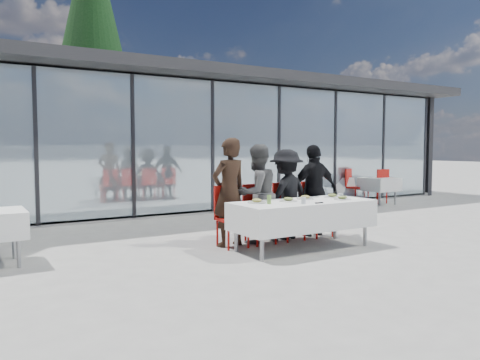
# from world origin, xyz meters

# --- Properties ---
(ground) EXTENTS (90.00, 90.00, 0.00)m
(ground) POSITION_xyz_m (0.00, 0.00, 0.00)
(ground) COLOR #A2A099
(ground) RESTS_ON ground
(pavilion) EXTENTS (14.80, 8.80, 3.44)m
(pavilion) POSITION_xyz_m (2.00, 8.16, 2.15)
(pavilion) COLOR gray
(pavilion) RESTS_ON ground
(dining_table) EXTENTS (2.26, 0.96, 0.75)m
(dining_table) POSITION_xyz_m (0.40, -0.18, 0.54)
(dining_table) COLOR white
(dining_table) RESTS_ON ground
(diner_a) EXTENTS (0.72, 0.72, 1.74)m
(diner_a) POSITION_xyz_m (-0.48, 0.59, 0.87)
(diner_a) COLOR black
(diner_a) RESTS_ON ground
(diner_chair_a) EXTENTS (0.44, 0.44, 0.97)m
(diner_chair_a) POSITION_xyz_m (-0.48, 0.57, 0.54)
(diner_chair_a) COLOR red
(diner_chair_a) RESTS_ON ground
(diner_b) EXTENTS (0.91, 0.91, 1.63)m
(diner_b) POSITION_xyz_m (0.05, 0.59, 0.82)
(diner_b) COLOR #505050
(diner_b) RESTS_ON ground
(diner_chair_b) EXTENTS (0.44, 0.44, 0.97)m
(diner_chair_b) POSITION_xyz_m (0.05, 0.57, 0.54)
(diner_chair_b) COLOR red
(diner_chair_b) RESTS_ON ground
(diner_c) EXTENTS (1.23, 1.23, 1.55)m
(diner_c) POSITION_xyz_m (0.66, 0.59, 0.78)
(diner_c) COLOR black
(diner_c) RESTS_ON ground
(diner_chair_c) EXTENTS (0.44, 0.44, 0.97)m
(diner_chair_c) POSITION_xyz_m (0.66, 0.57, 0.54)
(diner_chair_c) COLOR red
(diner_chair_c) RESTS_ON ground
(diner_d) EXTENTS (0.99, 0.99, 1.63)m
(diner_d) POSITION_xyz_m (1.28, 0.59, 0.82)
(diner_d) COLOR black
(diner_d) RESTS_ON ground
(diner_chair_d) EXTENTS (0.44, 0.44, 0.97)m
(diner_chair_d) POSITION_xyz_m (1.28, 0.57, 0.54)
(diner_chair_d) COLOR red
(diner_chair_d) RESTS_ON ground
(plate_a) EXTENTS (0.28, 0.28, 0.07)m
(plate_a) POSITION_xyz_m (-0.35, -0.02, 0.77)
(plate_a) COLOR white
(plate_a) RESTS_ON dining_table
(plate_b) EXTENTS (0.28, 0.28, 0.07)m
(plate_b) POSITION_xyz_m (0.17, -0.11, 0.77)
(plate_b) COLOR white
(plate_b) RESTS_ON dining_table
(plate_c) EXTENTS (0.28, 0.28, 0.07)m
(plate_c) POSITION_xyz_m (0.60, -0.00, 0.77)
(plate_c) COLOR white
(plate_c) RESTS_ON dining_table
(plate_d) EXTENTS (0.28, 0.28, 0.07)m
(plate_d) POSITION_xyz_m (1.16, -0.02, 0.77)
(plate_d) COLOR white
(plate_d) RESTS_ON dining_table
(plate_extra) EXTENTS (0.28, 0.28, 0.07)m
(plate_extra) POSITION_xyz_m (1.06, -0.36, 0.77)
(plate_extra) COLOR white
(plate_extra) RESTS_ON dining_table
(juice_bottle) EXTENTS (0.06, 0.06, 0.14)m
(juice_bottle) POSITION_xyz_m (-0.26, -0.21, 0.82)
(juice_bottle) COLOR #74A544
(juice_bottle) RESTS_ON dining_table
(drinking_glasses) EXTENTS (0.93, 0.19, 0.10)m
(drinking_glasses) POSITION_xyz_m (0.61, -0.41, 0.80)
(drinking_glasses) COLOR silver
(drinking_glasses) RESTS_ON dining_table
(folded_eyeglasses) EXTENTS (0.14, 0.03, 0.01)m
(folded_eyeglasses) POSITION_xyz_m (0.43, -0.53, 0.76)
(folded_eyeglasses) COLOR black
(folded_eyeglasses) RESTS_ON dining_table
(spare_table_right) EXTENTS (0.86, 0.86, 0.74)m
(spare_table_right) POSITION_xyz_m (5.85, 3.21, 0.55)
(spare_table_right) COLOR white
(spare_table_right) RESTS_ON ground
(spare_chair_a) EXTENTS (0.56, 0.56, 0.97)m
(spare_chair_a) POSITION_xyz_m (5.48, 3.87, 0.54)
(spare_chair_a) COLOR red
(spare_chair_a) RESTS_ON ground
(spare_chair_b) EXTENTS (0.46, 0.46, 0.97)m
(spare_chair_b) POSITION_xyz_m (5.99, 3.32, 0.54)
(spare_chair_b) COLOR red
(spare_chair_b) RESTS_ON ground
(lounger) EXTENTS (0.95, 1.45, 0.72)m
(lounger) POSITION_xyz_m (5.15, 3.56, 0.26)
(lounger) COLOR silver
(lounger) RESTS_ON ground
(conifer_tree) EXTENTS (4.00, 4.00, 10.50)m
(conifer_tree) POSITION_xyz_m (0.50, 13.00, 5.99)
(conifer_tree) COLOR #382316
(conifer_tree) RESTS_ON ground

